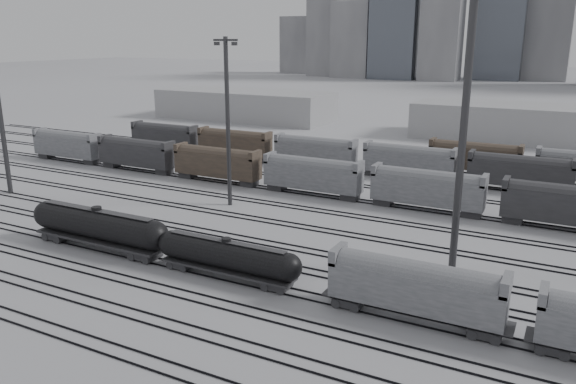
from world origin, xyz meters
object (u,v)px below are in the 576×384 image
at_px(tank_car_b, 227,256).
at_px(hopper_car_a, 415,285).
at_px(tank_car_a, 98,226).
at_px(light_mast_c, 464,128).

relative_size(tank_car_b, hopper_car_a, 1.11).
distance_m(tank_car_a, hopper_car_a, 35.26).
distance_m(hopper_car_a, light_mast_c, 15.71).
bearing_deg(tank_car_b, hopper_car_a, -0.00).
xyz_separation_m(tank_car_a, tank_car_b, (16.86, 0.00, -0.41)).
bearing_deg(light_mast_c, tank_car_b, -151.06).
distance_m(tank_car_a, light_mast_c, 39.52).
bearing_deg(tank_car_b, tank_car_a, 180.00).
xyz_separation_m(hopper_car_a, light_mast_c, (0.87, 10.65, 11.51)).
distance_m(tank_car_a, tank_car_b, 16.86).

